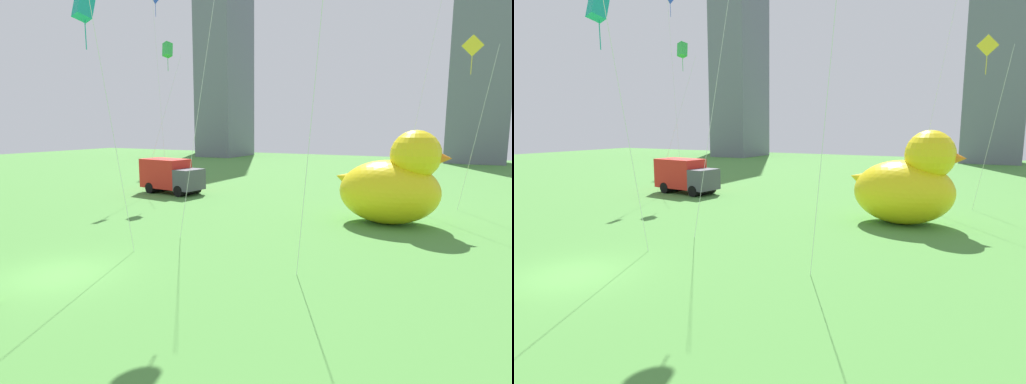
{
  "view_description": "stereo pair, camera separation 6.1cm",
  "coord_description": "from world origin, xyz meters",
  "views": [
    {
      "loc": [
        13.57,
        -10.05,
        5.57
      ],
      "look_at": [
        5.45,
        5.78,
        2.77
      ],
      "focal_mm": 29.42,
      "sensor_mm": 36.0,
      "label": 1
    },
    {
      "loc": [
        13.63,
        -10.03,
        5.57
      ],
      "look_at": [
        5.45,
        5.78,
        2.77
      ],
      "focal_mm": 29.42,
      "sensor_mm": 36.0,
      "label": 2
    }
  ],
  "objects": [
    {
      "name": "ground_plane",
      "position": [
        0.0,
        0.0,
        0.0
      ],
      "size": [
        140.0,
        140.0,
        0.0
      ],
      "primitive_type": "plane",
      "color": "#4B8A3B"
    },
    {
      "name": "giant_inflatable_duck",
      "position": [
        9.73,
        14.58,
        2.29
      ],
      "size": [
        6.48,
        4.16,
        5.37
      ],
      "color": "yellow",
      "rests_on": "ground"
    },
    {
      "name": "box_truck",
      "position": [
        -8.69,
        17.69,
        1.43
      ],
      "size": [
        5.69,
        2.97,
        2.85
      ],
      "color": "red",
      "rests_on": "ground"
    },
    {
      "name": "city_skyline",
      "position": [
        -5.66,
        64.48,
        17.53
      ],
      "size": [
        74.99,
        21.08,
        39.94
      ],
      "color": "slate",
      "rests_on": "ground"
    },
    {
      "name": "kite_yellow",
      "position": [
        13.26,
        19.39,
        9.94
      ],
      "size": [
        2.05,
        1.63,
        11.02
      ],
      "color": "silver",
      "rests_on": "ground"
    },
    {
      "name": "kite_green",
      "position": [
        -9.0,
        18.16,
        11.63
      ],
      "size": [
        3.13,
        3.36,
        12.36
      ],
      "color": "silver",
      "rests_on": "ground"
    },
    {
      "name": "kite_blue",
      "position": [
        -12.11,
        20.61,
        15.84
      ],
      "size": [
        0.55,
        1.27,
        17.49
      ],
      "color": "silver",
      "rests_on": "ground"
    },
    {
      "name": "kite_teal",
      "position": [
        -0.48,
        2.43,
        10.26
      ],
      "size": [
        1.64,
        2.11,
        10.96
      ],
      "color": "silver",
      "rests_on": "ground"
    }
  ]
}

